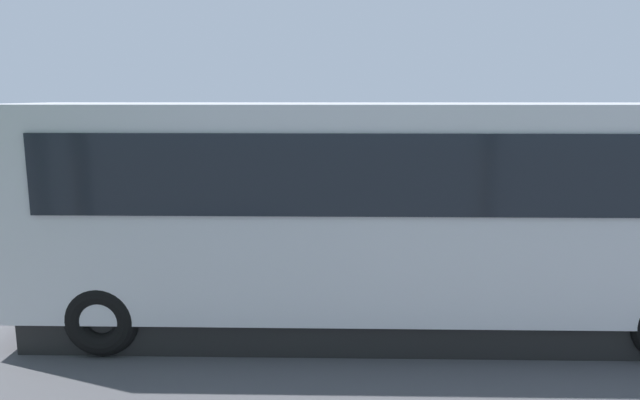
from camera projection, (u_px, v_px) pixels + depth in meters
The scene contains 14 objects.
ground_plane at pixel (324, 251), 12.67m from camera, with size 80.00×80.00×0.00m, color #4C4C51.
tour_bus at pixel (376, 216), 8.31m from camera, with size 10.37×2.59×3.25m.
spectator_far_left at pixel (455, 221), 11.18m from camera, with size 0.58×0.34×1.65m.
spectator_left at pixel (394, 219), 11.10m from camera, with size 0.58×0.34×1.73m.
spectator_centre at pixel (323, 213), 11.37m from camera, with size 0.58×0.37×1.81m.
spectator_right at pixel (263, 217), 11.15m from camera, with size 0.58×0.38×1.74m.
parked_motorcycle_silver at pixel (192, 256), 10.48m from camera, with size 2.05×0.58×0.99m.
stunt_motorcycle at pixel (246, 188), 14.79m from camera, with size 1.91×0.94×1.76m.
traffic_cone at pixel (327, 223), 14.00m from camera, with size 0.34×0.34×0.63m.
bay_line_a at pixel (518, 231), 14.50m from camera, with size 0.18×3.86×0.01m.
bay_line_b at pixel (408, 231), 14.56m from camera, with size 0.18×3.73×0.01m.
bay_line_c at pixel (299, 230), 14.62m from camera, with size 0.18×3.56×0.01m.
bay_line_d at pixel (190, 230), 14.68m from camera, with size 0.19×4.20×0.01m.
bay_line_e at pixel (83, 229), 14.74m from camera, with size 0.18×3.61×0.01m.
Camera 1 is at (-0.20, 12.27, 3.35)m, focal length 32.43 mm.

